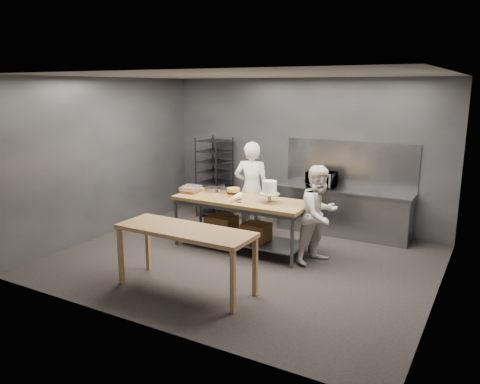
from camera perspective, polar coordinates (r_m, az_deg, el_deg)
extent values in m
plane|color=black|center=(7.89, 0.34, -8.27)|extent=(6.00, 6.00, 0.00)
cube|color=#4C4F54|center=(9.71, 7.63, 4.77)|extent=(6.00, 0.04, 3.00)
cube|color=olive|center=(8.14, 0.17, -1.03)|extent=(2.40, 0.90, 0.06)
cube|color=#47494C|center=(8.33, 0.17, -5.64)|extent=(2.25, 0.75, 0.03)
cylinder|color=#47494C|center=(8.56, -7.80, -3.65)|extent=(0.06, 0.06, 0.86)
cylinder|color=#47494C|center=(9.16, -4.84, -2.47)|extent=(0.06, 0.06, 0.86)
cylinder|color=#47494C|center=(7.45, 6.37, -6.13)|extent=(0.06, 0.06, 0.86)
cylinder|color=#47494C|center=(8.13, 8.57, -4.55)|extent=(0.06, 0.06, 0.86)
cube|color=brown|center=(8.44, -2.26, -4.07)|extent=(0.50, 0.40, 0.35)
cube|color=brown|center=(8.15, 1.98, -4.86)|extent=(0.45, 0.38, 0.30)
cube|color=olive|center=(6.57, -6.72, -4.69)|extent=(2.00, 0.70, 0.06)
cube|color=olive|center=(7.09, -14.34, -7.54)|extent=(0.06, 0.06, 0.84)
cube|color=olive|center=(7.50, -11.16, -6.24)|extent=(0.06, 0.06, 0.84)
cube|color=olive|center=(6.00, -0.87, -10.94)|extent=(0.06, 0.06, 0.84)
cube|color=olive|center=(6.48, 1.86, -9.08)|extent=(0.06, 0.06, 0.84)
cube|color=slate|center=(9.19, 12.54, 0.20)|extent=(2.60, 0.60, 0.04)
cube|color=slate|center=(9.30, 12.40, -2.50)|extent=(2.56, 0.56, 0.86)
cube|color=slate|center=(9.39, 13.22, 3.35)|extent=(2.60, 0.02, 0.90)
cube|color=black|center=(10.33, -3.12, 1.83)|extent=(0.66, 0.70, 1.75)
cube|color=silver|center=(10.40, -3.09, 0.02)|extent=(0.40, 0.27, 0.45)
imported|color=white|center=(8.89, 1.43, 0.32)|extent=(0.77, 0.61, 1.83)
imported|color=silver|center=(7.66, 9.62, -2.74)|extent=(0.86, 0.96, 1.61)
imported|color=black|center=(9.30, 9.87, 1.53)|extent=(0.54, 0.37, 0.30)
cylinder|color=#B4A890|center=(7.88, 3.59, -1.22)|extent=(0.20, 0.20, 0.02)
cylinder|color=#B4A890|center=(7.87, 3.60, -0.72)|extent=(0.06, 0.06, 0.12)
cylinder|color=#B4A890|center=(7.85, 3.61, -0.23)|extent=(0.34, 0.34, 0.02)
cylinder|color=white|center=(7.83, 3.62, 0.59)|extent=(0.24, 0.24, 0.21)
cylinder|color=#FACB4F|center=(8.26, -0.79, -0.40)|extent=(0.23, 0.23, 0.06)
cylinder|color=black|center=(8.25, -0.79, -0.06)|extent=(0.23, 0.23, 0.04)
cylinder|color=#FACB4F|center=(8.24, -0.79, 0.28)|extent=(0.23, 0.23, 0.06)
cylinder|color=gray|center=(8.71, -3.40, 0.32)|extent=(0.29, 0.29, 0.07)
cylinder|color=gray|center=(8.62, -1.83, 0.20)|extent=(0.29, 0.29, 0.07)
cone|color=white|center=(7.94, -0.71, -0.71)|extent=(0.14, 0.39, 0.12)
cube|color=slate|center=(7.77, 0.99, -1.45)|extent=(0.28, 0.02, 0.00)
cube|color=black|center=(7.86, -0.16, -1.25)|extent=(0.09, 0.02, 0.02)
cube|color=#A16420|center=(8.60, -6.23, 0.03)|extent=(0.30, 0.20, 0.05)
cube|color=silver|center=(8.59, -6.23, 0.38)|extent=(0.31, 0.21, 0.06)
cube|color=#A16420|center=(8.76, -5.82, 0.27)|extent=(0.30, 0.20, 0.05)
cube|color=silver|center=(8.75, -5.83, 0.62)|extent=(0.31, 0.21, 0.06)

